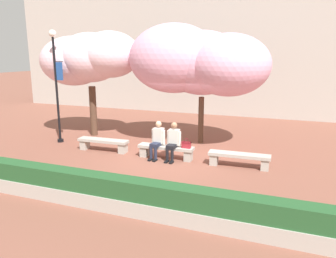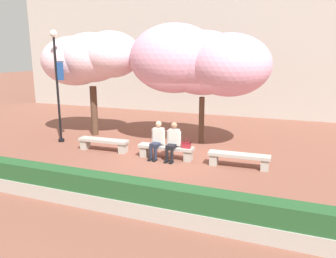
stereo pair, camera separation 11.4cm
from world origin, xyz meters
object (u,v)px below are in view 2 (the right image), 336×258
(handbag, at_px, (186,144))
(cherry_tree_main, at_px, (199,62))
(stone_bench_west_end, at_px, (104,143))
(stone_bench_center, at_px, (239,158))
(person_seated_right, at_px, (173,140))
(stone_bench_near_west, at_px, (166,150))
(cherry_tree_secondary, at_px, (90,58))
(person_seated_left, at_px, (157,138))
(lamp_post_with_banner, at_px, (57,77))

(handbag, distance_m, cherry_tree_main, 3.47)
(stone_bench_west_end, xyz_separation_m, cherry_tree_main, (2.98, 2.22, 2.93))
(stone_bench_center, height_order, person_seated_right, person_seated_right)
(stone_bench_near_west, height_order, person_seated_right, person_seated_right)
(stone_bench_west_end, distance_m, person_seated_right, 2.81)
(stone_bench_center, relative_size, cherry_tree_secondary, 0.43)
(stone_bench_west_end, distance_m, stone_bench_center, 5.00)
(person_seated_left, distance_m, person_seated_right, 0.58)
(stone_bench_west_end, bearing_deg, stone_bench_center, 0.00)
(stone_bench_near_west, relative_size, stone_bench_center, 1.00)
(handbag, relative_size, lamp_post_with_banner, 0.08)
(cherry_tree_main, height_order, lamp_post_with_banner, cherry_tree_main)
(person_seated_left, xyz_separation_m, cherry_tree_main, (0.77, 2.27, 2.54))
(person_seated_left, distance_m, handbag, 1.04)
(person_seated_right, bearing_deg, stone_bench_center, 1.38)
(person_seated_left, xyz_separation_m, person_seated_right, (0.58, -0.00, 0.00))
(stone_bench_near_west, bearing_deg, person_seated_left, -169.69)
(stone_bench_center, relative_size, lamp_post_with_banner, 0.44)
(stone_bench_near_west, distance_m, cherry_tree_main, 3.70)
(stone_bench_west_end, height_order, cherry_tree_main, cherry_tree_main)
(person_seated_right, xyz_separation_m, cherry_tree_main, (0.20, 2.27, 2.54))
(handbag, bearing_deg, stone_bench_near_west, 179.47)
(stone_bench_center, bearing_deg, person_seated_left, -178.91)
(stone_bench_west_end, xyz_separation_m, person_seated_right, (2.78, -0.05, 0.39))
(stone_bench_center, distance_m, person_seated_left, 2.82)
(person_seated_right, relative_size, lamp_post_with_banner, 0.29)
(stone_bench_near_west, height_order, lamp_post_with_banner, lamp_post_with_banner)
(handbag, bearing_deg, lamp_post_with_banner, 174.97)
(stone_bench_center, height_order, cherry_tree_main, cherry_tree_main)
(cherry_tree_main, distance_m, lamp_post_with_banner, 5.62)
(stone_bench_center, bearing_deg, handbag, -179.78)
(handbag, bearing_deg, cherry_tree_main, 96.58)
(lamp_post_with_banner, bearing_deg, person_seated_right, -5.99)
(stone_bench_west_end, height_order, lamp_post_with_banner, lamp_post_with_banner)
(handbag, height_order, cherry_tree_main, cherry_tree_main)
(cherry_tree_secondary, bearing_deg, stone_bench_west_end, -48.36)
(cherry_tree_main, xyz_separation_m, cherry_tree_secondary, (-4.80, -0.17, 0.11))
(cherry_tree_main, bearing_deg, handbag, -83.42)
(stone_bench_near_west, bearing_deg, stone_bench_center, 0.00)
(person_seated_left, bearing_deg, stone_bench_west_end, 178.62)
(handbag, xyz_separation_m, cherry_tree_main, (-0.26, 2.22, 2.66))
(cherry_tree_main, distance_m, cherry_tree_secondary, 4.80)
(stone_bench_center, distance_m, cherry_tree_secondary, 7.74)
(person_seated_right, relative_size, cherry_tree_secondary, 0.28)
(stone_bench_west_end, bearing_deg, stone_bench_near_west, 0.00)
(person_seated_left, bearing_deg, person_seated_right, -0.02)
(cherry_tree_main, bearing_deg, stone_bench_center, -47.69)
(person_seated_right, xyz_separation_m, cherry_tree_secondary, (-4.60, 2.10, 2.65))
(person_seated_left, height_order, cherry_tree_secondary, cherry_tree_secondary)
(cherry_tree_secondary, bearing_deg, cherry_tree_main, 2.01)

